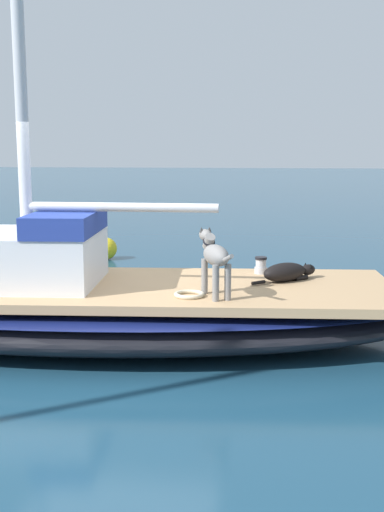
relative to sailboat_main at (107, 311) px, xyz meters
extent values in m
plane|color=navy|center=(0.00, 0.00, -0.34)|extent=(120.00, 120.00, 0.00)
ellipsoid|color=black|center=(0.00, 0.00, -0.06)|extent=(2.98, 7.35, 0.56)
ellipsoid|color=navy|center=(0.00, 0.00, 0.12)|extent=(2.99, 7.39, 0.08)
cube|color=tan|center=(0.00, 0.00, 0.27)|extent=(2.49, 6.75, 0.10)
cylinder|color=silver|center=(-0.06, -0.20, 1.22)|extent=(0.10, 2.20, 0.10)
cube|color=silver|center=(-0.08, 1.20, 0.62)|extent=(1.55, 2.29, 0.60)
cube|color=navy|center=(-0.08, 0.43, 1.04)|extent=(1.37, 0.79, 0.24)
ellipsoid|color=gray|center=(-0.48, -1.31, 0.77)|extent=(0.56, 0.41, 0.22)
cylinder|color=gray|center=(-0.34, -1.18, 0.51)|extent=(0.07, 0.07, 0.38)
cylinder|color=gray|center=(-0.28, -1.30, 0.51)|extent=(0.07, 0.07, 0.38)
cylinder|color=gray|center=(-0.67, -1.32, 0.51)|extent=(0.07, 0.07, 0.38)
cylinder|color=gray|center=(-0.62, -1.44, 0.51)|extent=(0.07, 0.07, 0.38)
cylinder|color=gray|center=(-0.26, -1.21, 0.88)|extent=(0.22, 0.18, 0.19)
ellipsoid|color=gray|center=(-0.15, -1.17, 0.94)|extent=(0.25, 0.21, 0.13)
cone|color=#2A2929|center=(-0.17, -1.12, 1.00)|extent=(0.05, 0.05, 0.06)
cone|color=#2A2929|center=(-0.13, -1.21, 1.00)|extent=(0.05, 0.05, 0.06)
torus|color=black|center=(-0.26, -1.21, 0.88)|extent=(0.16, 0.17, 0.10)
cylinder|color=gray|center=(-0.81, -1.46, 0.80)|extent=(0.22, 0.13, 0.12)
ellipsoid|color=black|center=(0.40, -2.05, 0.43)|extent=(0.58, 0.63, 0.22)
ellipsoid|color=black|center=(0.63, -2.34, 0.42)|extent=(0.23, 0.24, 0.13)
cone|color=black|center=(0.67, -2.31, 0.48)|extent=(0.05, 0.05, 0.05)
cone|color=black|center=(0.60, -2.37, 0.48)|extent=(0.05, 0.05, 0.05)
cylinder|color=black|center=(0.58, -2.18, 0.35)|extent=(0.16, 0.17, 0.06)
cylinder|color=black|center=(0.48, -2.25, 0.35)|extent=(0.16, 0.17, 0.06)
cylinder|color=black|center=(0.15, -1.75, 0.35)|extent=(0.15, 0.16, 0.04)
cylinder|color=#B7B7BC|center=(0.84, -1.77, 0.36)|extent=(0.16, 0.16, 0.08)
cylinder|color=#B7B7BC|center=(0.84, -1.77, 0.45)|extent=(0.13, 0.13, 0.10)
cylinder|color=black|center=(0.84, -1.77, 0.52)|extent=(0.15, 0.15, 0.03)
torus|color=beige|center=(-0.50, -1.03, 0.35)|extent=(0.32, 0.32, 0.04)
sphere|color=yellow|center=(5.20, 1.34, -0.12)|extent=(0.44, 0.44, 0.44)
camera|label=1|loc=(-7.01, -1.82, 1.90)|focal=44.57mm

